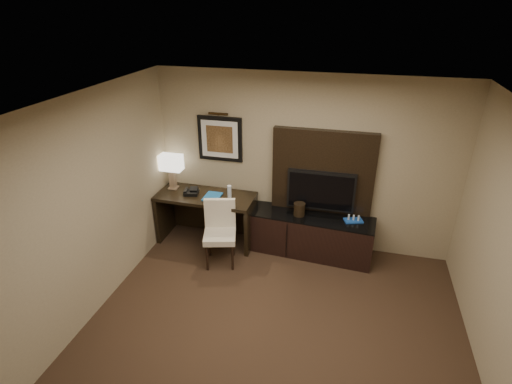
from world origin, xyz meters
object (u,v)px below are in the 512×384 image
(tv, at_px, (321,191))
(ice_bucket, at_px, (299,209))
(credenza, at_px, (310,234))
(table_lamp, at_px, (172,172))
(desk_chair, at_px, (220,235))
(desk_phone, at_px, (191,191))
(water_bottle, at_px, (229,192))
(desk, at_px, (207,218))
(minibar_tray, at_px, (354,218))

(tv, xyz_separation_m, ice_bucket, (-0.29, -0.15, -0.27))
(credenza, xyz_separation_m, table_lamp, (-2.25, 0.06, 0.77))
(desk_chair, distance_m, desk_phone, 0.91)
(table_lamp, distance_m, water_bottle, 1.00)
(desk, height_order, water_bottle, water_bottle)
(tv, distance_m, desk_chair, 1.63)
(table_lamp, xyz_separation_m, desk_phone, (0.37, -0.14, -0.22))
(desk_chair, bearing_deg, desk, 111.77)
(credenza, bearing_deg, tv, 56.65)
(water_bottle, distance_m, ice_bucket, 1.10)
(water_bottle, bearing_deg, minibar_tray, 0.95)
(desk, relative_size, desk_chair, 1.61)
(table_lamp, bearing_deg, desk_chair, -33.26)
(desk_chair, relative_size, water_bottle, 4.83)
(table_lamp, xyz_separation_m, ice_bucket, (2.07, -0.08, -0.35))
(desk_chair, height_order, water_bottle, water_bottle)
(tv, distance_m, desk_phone, 2.00)
(table_lamp, distance_m, ice_bucket, 2.10)
(table_lamp, height_order, desk_phone, table_lamp)
(table_lamp, xyz_separation_m, water_bottle, (0.98, -0.09, -0.18))
(credenza, distance_m, table_lamp, 2.38)
(tv, relative_size, water_bottle, 5.05)
(desk_phone, bearing_deg, desk_chair, -49.87)
(desk_chair, bearing_deg, tv, 13.07)
(tv, distance_m, water_bottle, 1.39)
(desk_chair, distance_m, minibar_tray, 1.97)
(desk_chair, xyz_separation_m, ice_bucket, (1.07, 0.58, 0.27))
(ice_bucket, bearing_deg, desk_chair, -151.50)
(ice_bucket, bearing_deg, desk_phone, -178.05)
(tv, distance_m, table_lamp, 2.36)
(desk, xyz_separation_m, desk_chair, (0.41, -0.54, 0.07))
(tv, distance_m, minibar_tray, 0.62)
(desk_phone, relative_size, minibar_tray, 0.81)
(table_lamp, relative_size, ice_bucket, 2.84)
(desk_phone, distance_m, ice_bucket, 1.71)
(tv, height_order, table_lamp, table_lamp)
(table_lamp, height_order, ice_bucket, table_lamp)
(water_bottle, bearing_deg, ice_bucket, 0.91)
(tv, bearing_deg, desk, -173.86)
(tv, height_order, desk_chair, tv)
(desk, bearing_deg, tv, 7.11)
(credenza, relative_size, water_bottle, 9.55)
(desk_phone, bearing_deg, desk, -4.96)
(desk_chair, bearing_deg, water_bottle, 76.66)
(desk_phone, distance_m, minibar_tray, 2.51)
(desk_phone, height_order, minibar_tray, desk_phone)
(minibar_tray, bearing_deg, ice_bucket, -179.00)
(credenza, relative_size, minibar_tray, 7.12)
(credenza, distance_m, ice_bucket, 0.46)
(credenza, relative_size, table_lamp, 3.41)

